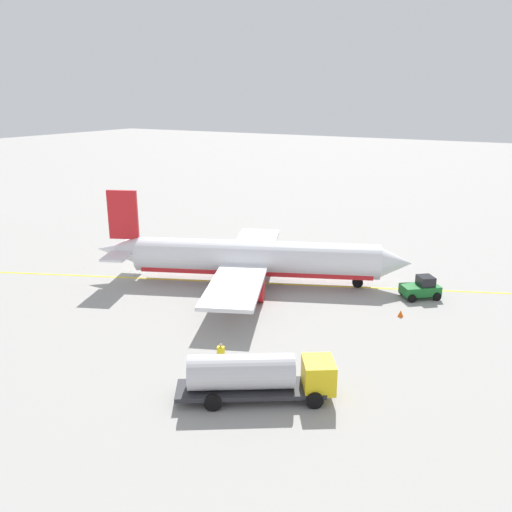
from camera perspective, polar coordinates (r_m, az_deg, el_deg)
The scene contains 7 objects.
ground_plane at distance 55.84m, azimuth 0.00°, elevation -2.95°, with size 400.00×400.00×0.00m, color #9E9B96.
airplane at distance 55.06m, azimuth -0.52°, elevation -0.35°, with size 31.90×26.45×9.61m.
fuel_tanker at distance 34.90m, azimuth 0.11°, elevation -12.77°, with size 10.00×7.53×3.15m.
pushback_tug at distance 54.03m, azimuth 17.46°, elevation -3.32°, with size 4.09×3.94×2.20m.
refueling_worker at distance 39.41m, azimuth -3.83°, elevation -10.59°, with size 0.60×0.50×1.71m.
safety_cone_nose at distance 49.25m, azimuth 15.39°, elevation -6.03°, with size 0.53×0.53×0.59m, color #F2590F.
taxi_line_marking at distance 55.84m, azimuth 0.00°, elevation -2.94°, with size 81.17×0.30×0.01m, color yellow.
Camera 1 is at (25.91, -45.65, 19.05)m, focal length 36.94 mm.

